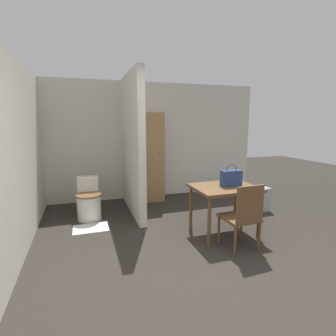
{
  "coord_description": "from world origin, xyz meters",
  "views": [
    {
      "loc": [
        -1.36,
        -2.38,
        1.67
      ],
      "look_at": [
        -0.1,
        1.41,
        0.96
      ],
      "focal_mm": 28.0,
      "sensor_mm": 36.0,
      "label": 1
    }
  ],
  "objects_px": {
    "handbag": "(231,178)",
    "wooden_cabinet": "(149,157)",
    "dining_table": "(224,193)",
    "toilet": "(89,202)",
    "space_heater": "(260,199)",
    "wooden_chair": "(243,215)"
  },
  "relations": [
    {
      "from": "toilet",
      "to": "handbag",
      "type": "height_order",
      "value": "handbag"
    },
    {
      "from": "wooden_chair",
      "to": "wooden_cabinet",
      "type": "distance_m",
      "value": 2.67
    },
    {
      "from": "wooden_cabinet",
      "to": "space_heater",
      "type": "xyz_separation_m",
      "value": [
        1.81,
        -1.36,
        -0.7
      ]
    },
    {
      "from": "wooden_chair",
      "to": "space_heater",
      "type": "distance_m",
      "value": 1.73
    },
    {
      "from": "toilet",
      "to": "space_heater",
      "type": "xyz_separation_m",
      "value": [
        3.09,
        -0.6,
        -0.07
      ]
    },
    {
      "from": "dining_table",
      "to": "toilet",
      "type": "bearing_deg",
      "value": 145.75
    },
    {
      "from": "dining_table",
      "to": "space_heater",
      "type": "distance_m",
      "value": 1.44
    },
    {
      "from": "wooden_cabinet",
      "to": "space_heater",
      "type": "distance_m",
      "value": 2.37
    },
    {
      "from": "dining_table",
      "to": "toilet",
      "type": "distance_m",
      "value": 2.32
    },
    {
      "from": "wooden_chair",
      "to": "handbag",
      "type": "height_order",
      "value": "handbag"
    },
    {
      "from": "toilet",
      "to": "space_heater",
      "type": "distance_m",
      "value": 3.15
    },
    {
      "from": "handbag",
      "to": "wooden_cabinet",
      "type": "height_order",
      "value": "wooden_cabinet"
    },
    {
      "from": "handbag",
      "to": "toilet",
      "type": "bearing_deg",
      "value": 146.93
    },
    {
      "from": "wooden_cabinet",
      "to": "toilet",
      "type": "bearing_deg",
      "value": -149.37
    },
    {
      "from": "dining_table",
      "to": "wooden_chair",
      "type": "height_order",
      "value": "wooden_chair"
    },
    {
      "from": "wooden_chair",
      "to": "toilet",
      "type": "bearing_deg",
      "value": 133.21
    },
    {
      "from": "wooden_chair",
      "to": "handbag",
      "type": "relative_size",
      "value": 2.75
    },
    {
      "from": "toilet",
      "to": "wooden_cabinet",
      "type": "bearing_deg",
      "value": 30.63
    },
    {
      "from": "dining_table",
      "to": "toilet",
      "type": "height_order",
      "value": "dining_table"
    },
    {
      "from": "dining_table",
      "to": "space_heater",
      "type": "height_order",
      "value": "dining_table"
    },
    {
      "from": "wooden_chair",
      "to": "wooden_cabinet",
      "type": "bearing_deg",
      "value": 100.05
    },
    {
      "from": "wooden_chair",
      "to": "handbag",
      "type": "xyz_separation_m",
      "value": [
        0.12,
        0.5,
        0.38
      ]
    }
  ]
}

